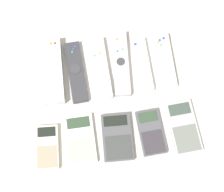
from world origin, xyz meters
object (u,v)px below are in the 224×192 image
at_px(remote_0, 53,71).
at_px(remote_5, 163,61).
at_px(calculator_1, 80,139).
at_px(calculator_3, 151,132).
at_px(remote_2, 98,68).
at_px(calculator_4, 183,127).
at_px(remote_3, 121,63).
at_px(calculator_2, 117,137).
at_px(remote_4, 142,65).
at_px(calculator_0, 47,147).
at_px(remote_1, 76,72).

relative_size(remote_0, remote_5, 1.19).
bearing_deg(calculator_1, calculator_3, -2.02).
distance_m(remote_2, calculator_4, 0.30).
bearing_deg(calculator_1, remote_3, 55.16).
distance_m(remote_5, calculator_4, 0.20).
bearing_deg(calculator_3, calculator_2, 178.23).
bearing_deg(remote_4, calculator_3, -92.09).
bearing_deg(calculator_0, remote_2, 54.69).
bearing_deg(remote_2, calculator_0, -130.09).
height_order(remote_4, calculator_3, remote_4).
bearing_deg(remote_0, remote_3, 1.00).
height_order(remote_1, calculator_4, remote_1).
bearing_deg(calculator_2, remote_0, 129.00).
bearing_deg(remote_1, remote_0, 169.19).
bearing_deg(calculator_4, remote_1, 141.06).
relative_size(remote_5, calculator_4, 1.09).
xyz_separation_m(remote_0, remote_4, (0.26, -0.01, -0.00)).
bearing_deg(calculator_0, remote_4, 38.12).
bearing_deg(calculator_1, remote_5, 36.38).
distance_m(calculator_2, calculator_4, 0.19).
relative_size(remote_5, calculator_3, 1.28).
bearing_deg(remote_4, remote_5, 3.03).
distance_m(remote_0, remote_4, 0.26).
height_order(remote_5, calculator_0, remote_5).
xyz_separation_m(remote_3, remote_5, (0.13, -0.01, -0.00)).
height_order(remote_2, remote_4, same).
distance_m(remote_0, calculator_4, 0.41).
relative_size(remote_2, remote_4, 1.15).
relative_size(calculator_0, calculator_4, 0.81).
bearing_deg(calculator_0, calculator_1, 9.10).
height_order(calculator_0, calculator_3, calculator_0).
height_order(remote_2, calculator_0, remote_2).
xyz_separation_m(remote_2, calculator_0, (-0.17, -0.21, -0.00)).
relative_size(calculator_1, calculator_2, 1.02).
bearing_deg(remote_5, calculator_0, -149.47).
bearing_deg(calculator_4, remote_5, 93.15).
distance_m(remote_3, calculator_0, 0.32).
relative_size(remote_1, remote_4, 1.14).
relative_size(remote_1, remote_2, 1.00).
relative_size(calculator_3, calculator_4, 0.85).
xyz_separation_m(calculator_0, calculator_1, (0.09, 0.01, -0.00)).
distance_m(remote_4, calculator_0, 0.36).
bearing_deg(remote_1, calculator_2, -68.23).
height_order(remote_5, calculator_3, remote_5).
distance_m(remote_0, remote_2, 0.13).
xyz_separation_m(remote_2, calculator_3, (0.12, -0.20, -0.00)).
bearing_deg(remote_5, calculator_4, -83.41).
xyz_separation_m(calculator_0, calculator_2, (0.19, 0.00, -0.00)).
bearing_deg(remote_5, remote_1, -179.45).
distance_m(remote_4, calculator_1, 0.28).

